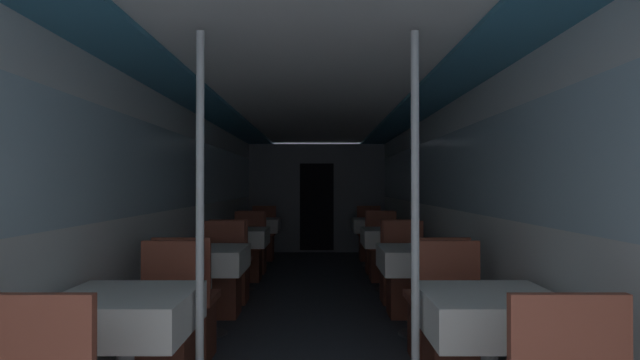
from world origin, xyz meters
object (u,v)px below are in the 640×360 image
Objects in this scene: chair_right_far_2 at (382,258)px; chair_right_near_3 at (377,253)px; dining_table_right_0 at (488,317)px; dining_table_right_2 at (388,239)px; support_pole_left_0 at (199,236)px; chair_left_far_1 at (220,285)px; chair_right_far_1 at (405,285)px; chair_right_near_2 at (396,275)px; chair_right_far_3 at (369,243)px; chair_left_far_2 at (247,258)px; chair_right_near_1 at (435,320)px; chair_left_far_0 at (164,343)px; dining_table_right_3 at (373,226)px; support_pole_right_0 at (414,236)px; dining_table_right_1 at (417,262)px; chair_right_far_0 at (454,343)px; dining_table_left_3 at (257,226)px; dining_table_left_0 at (124,317)px; dining_table_left_1 at (206,262)px; dining_table_left_2 at (239,239)px; chair_left_near_2 at (230,275)px; chair_left_near_1 at (186,320)px; chair_left_far_3 at (262,243)px.

chair_right_far_2 and chair_right_near_3 have the same top height.
dining_table_right_2 is (0.00, 3.57, 0.00)m from dining_table_right_0.
support_pole_left_0 is 3.87m from dining_table_right_2.
chair_left_far_1 is 1.00× the size of chair_right_far_1.
chair_right_near_2 is 3.04m from chair_right_far_3.
dining_table_right_2 is at bearing 90.00° from dining_table_right_0.
chair_left_far_2 and chair_right_near_1 have the same top height.
dining_table_right_2 is (1.81, 2.94, 0.33)m from chair_left_far_0.
chair_right_near_2 is 2.44m from dining_table_right_3.
support_pole_right_0 is at bearing -94.47° from chair_right_near_3.
chair_left_far_1 is at bearing 160.83° from dining_table_right_1.
chair_right_far_0 is 2.31m from chair_right_near_2.
dining_table_left_3 is at bearing -69.01° from chair_right_far_0.
dining_table_left_0 and dining_table_right_1 have the same top height.
chair_right_far_3 is (0.00, 4.83, 0.00)m from chair_right_near_1.
chair_right_near_1 is (-0.00, -0.63, -0.33)m from dining_table_right_1.
chair_right_near_3 reaches higher than dining_table_right_2.
dining_table_left_1 is at bearing 135.44° from dining_table_right_0.
chair_left_far_1 is 2.21m from chair_right_near_1.
dining_table_right_1 is 0.81× the size of chair_right_far_1.
chair_left_far_0 is 1.78m from chair_left_far_1.
support_pole_left_0 is 2.25× the size of chair_right_far_1.
support_pole_left_0 is at bearing -78.31° from dining_table_left_1.
support_pole_left_0 is 1.50m from dining_table_right_0.
support_pole_right_0 is at bearing 59.62° from chair_right_far_0.
dining_table_left_2 is at bearing -90.00° from chair_left_far_0.
chair_right_near_3 reaches higher than dining_table_left_1.
chair_right_near_1 is (-0.00, 1.15, -0.33)m from dining_table_right_0.
chair_left_far_1 is 1.00× the size of chair_left_near_2.
support_pole_right_0 is (1.44, -3.57, 0.40)m from dining_table_left_2.
chair_left_far_2 is 1.00× the size of chair_right_far_2.
dining_table_left_0 is 0.81× the size of chair_right_far_2.
dining_table_right_1 is (1.81, 1.78, 0.00)m from dining_table_left_0.
chair_right_far_0 is at bearing 23.59° from support_pole_left_0.
chair_left_far_1 is 1.00× the size of chair_right_far_3.
chair_left_far_0 is at bearing -90.00° from chair_left_near_2.
chair_right_near_2 reaches higher than dining_table_left_3.
chair_left_far_2 and chair_right_near_3 have the same top height.
support_pole_right_0 is at bearing -38.67° from chair_left_near_1.
chair_left_far_2 is at bearing 95.02° from support_pole_left_0.
chair_right_far_1 reaches higher than dining_table_right_2.
dining_table_right_2 is at bearing 126.89° from chair_left_far_3.
chair_left_near_2 is 1.89m from chair_right_far_1.
dining_table_right_0 is at bearing -63.08° from dining_table_left_2.
dining_table_left_1 is at bearing 90.00° from chair_left_near_1.
chair_right_near_1 is 1.00× the size of chair_right_near_2.
chair_left_near_1 is at bearing 34.81° from chair_right_far_1.
chair_left_far_0 is 1.20m from dining_table_left_1.
dining_table_left_2 and dining_table_right_0 have the same top height.
chair_left_far_0 and chair_right_far_3 have the same top height.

